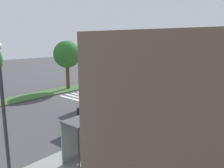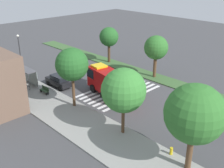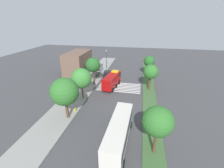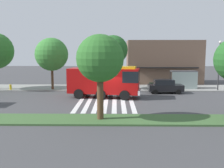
{
  "view_description": "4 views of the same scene",
  "coord_description": "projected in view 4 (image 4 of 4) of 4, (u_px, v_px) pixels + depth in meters",
  "views": [
    {
      "loc": [
        18.15,
        16.73,
        6.73
      ],
      "look_at": [
        -0.72,
        0.31,
        1.79
      ],
      "focal_mm": 36.07,
      "sensor_mm": 36.0,
      "label": 1
    },
    {
      "loc": [
        -24.3,
        24.49,
        15.57
      ],
      "look_at": [
        -0.59,
        1.42,
        1.53
      ],
      "focal_mm": 43.36,
      "sensor_mm": 36.0,
      "label": 2
    },
    {
      "loc": [
        -36.5,
        -5.0,
        16.66
      ],
      "look_at": [
        -1.76,
        1.7,
        1.26
      ],
      "focal_mm": 24.18,
      "sensor_mm": 36.0,
      "label": 3
    },
    {
      "loc": [
        0.47,
        -26.75,
        5.42
      ],
      "look_at": [
        0.06,
        1.57,
        1.62
      ],
      "focal_mm": 40.6,
      "sensor_mm": 36.0,
      "label": 4
    }
  ],
  "objects": [
    {
      "name": "sidewalk_tree_west",
      "position": [
        52.0,
        54.0,
        33.81
      ],
      "size": [
        4.41,
        4.41,
        6.93
      ],
      "color": "#513823",
      "rests_on": "sidewalk"
    },
    {
      "name": "ground_plane",
      "position": [
        111.0,
        101.0,
        27.23
      ],
      "size": [
        120.0,
        120.0,
        0.0
      ],
      "primitive_type": "plane",
      "color": "#424244"
    },
    {
      "name": "sidewalk",
      "position": [
        112.0,
        88.0,
        36.2
      ],
      "size": [
        60.0,
        5.76,
        0.14
      ],
      "primitive_type": "cube",
      "color": "gray",
      "rests_on": "ground_plane"
    },
    {
      "name": "parked_car_mid",
      "position": [
        165.0,
        86.0,
        31.95
      ],
      "size": [
        4.36,
        2.02,
        1.75
      ],
      "rotation": [
        0.0,
        0.0,
        0.01
      ],
      "color": "black",
      "rests_on": "ground_plane"
    },
    {
      "name": "crosswalk",
      "position": [
        106.0,
        101.0,
        27.24
      ],
      "size": [
        5.85,
        11.11,
        0.01
      ],
      "color": "silver",
      "rests_on": "ground_plane"
    },
    {
      "name": "bench_near_shelter",
      "position": [
        155.0,
        85.0,
        34.83
      ],
      "size": [
        1.6,
        0.5,
        0.9
      ],
      "color": "#2D472D",
      "rests_on": "sidewalk"
    },
    {
      "name": "bus_stop_shelter",
      "position": [
        184.0,
        76.0,
        34.63
      ],
      "size": [
        3.5,
        1.4,
        2.46
      ],
      "color": "#4C4C51",
      "rests_on": "sidewalk"
    },
    {
      "name": "fire_hydrant",
      "position": [
        11.0,
        87.0,
        33.98
      ],
      "size": [
        0.28,
        0.28,
        0.7
      ],
      "primitive_type": "cylinder",
      "color": "gold",
      "rests_on": "sidewalk"
    },
    {
      "name": "median_strip",
      "position": [
        110.0,
        120.0,
        19.62
      ],
      "size": [
        60.0,
        3.0,
        0.14
      ],
      "primitive_type": "cube",
      "color": "#3D6033",
      "rests_on": "ground_plane"
    },
    {
      "name": "storefront_building",
      "position": [
        163.0,
        62.0,
        41.38
      ],
      "size": [
        11.72,
        6.66,
        6.95
      ],
      "color": "brown",
      "rests_on": "ground_plane"
    },
    {
      "name": "street_lamp",
      "position": [
        219.0,
        61.0,
        33.22
      ],
      "size": [
        0.36,
        0.36,
        6.5
      ],
      "color": "#2D2D30",
      "rests_on": "sidewalk"
    },
    {
      "name": "fire_truck",
      "position": [
        106.0,
        81.0,
        28.85
      ],
      "size": [
        8.52,
        3.73,
        3.61
      ],
      "rotation": [
        0.0,
        0.0,
        -0.16
      ],
      "color": "#A50C0C",
      "rests_on": "ground_plane"
    },
    {
      "name": "median_tree_west",
      "position": [
        100.0,
        59.0,
        19.01
      ],
      "size": [
        3.62,
        3.62,
        6.48
      ],
      "color": "#513823",
      "rests_on": "median_strip"
    },
    {
      "name": "sidewalk_tree_center",
      "position": [
        113.0,
        50.0,
        33.62
      ],
      "size": [
        3.88,
        3.88,
        7.26
      ],
      "color": "#513823",
      "rests_on": "sidewalk"
    }
  ]
}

